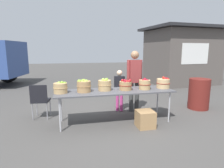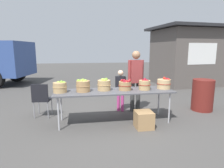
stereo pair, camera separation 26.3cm
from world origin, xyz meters
name	(u,v)px [view 1 (the left image)]	position (x,y,z in m)	size (l,w,h in m)	color
ground_plane	(115,121)	(0.00, 0.00, 0.00)	(40.00, 40.00, 0.00)	#474442
market_table	(115,92)	(0.00, 0.00, 0.71)	(2.70, 0.76, 0.75)	#4C4C51
apple_basket_green_0	(61,88)	(-1.21, 0.02, 0.87)	(0.31, 0.31, 0.26)	tan
apple_basket_green_1	(84,86)	(-0.71, 0.02, 0.89)	(0.32, 0.32, 0.29)	#A87F51
apple_basket_green_2	(105,85)	(-0.22, 0.08, 0.88)	(0.32, 0.32, 0.29)	tan
apple_basket_red_0	(126,85)	(0.26, 0.02, 0.87)	(0.31, 0.31, 0.26)	#A87F51
apple_basket_red_1	(145,84)	(0.72, -0.02, 0.87)	(0.29, 0.29, 0.28)	tan
apple_basket_red_2	(163,83)	(1.22, 0.02, 0.87)	(0.33, 0.33, 0.28)	tan
vendor_adult	(134,76)	(0.71, 0.66, 0.97)	(0.44, 0.23, 1.65)	#3F3F3F
child_customer	(119,87)	(0.31, 0.75, 0.67)	(0.27, 0.23, 1.13)	#CC3F8C
food_kiosk	(181,56)	(4.49, 4.39, 1.38)	(3.75, 3.20, 2.74)	#59514C
folding_chair	(40,99)	(-1.72, 0.60, 0.51)	(0.45, 0.45, 0.86)	black
trash_barrel	(199,94)	(2.58, 0.45, 0.43)	(0.57, 0.57, 0.87)	maroon
produce_crate	(145,119)	(0.57, -0.46, 0.18)	(0.37, 0.37, 0.37)	#A87F51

